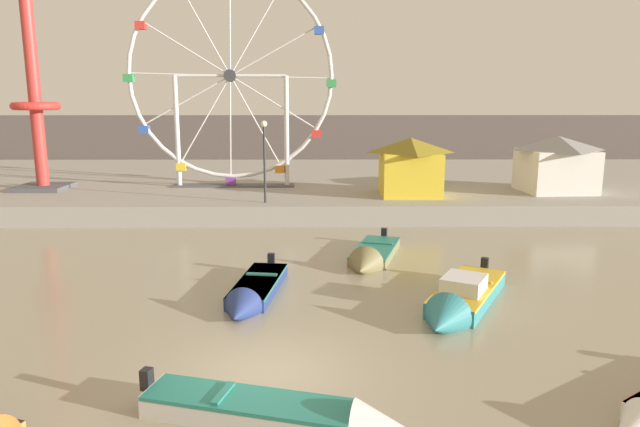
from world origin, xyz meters
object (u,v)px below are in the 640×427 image
at_px(carnival_booth_white_ticket, 556,163).
at_px(promenade_lamp_near, 264,150).
at_px(ferris_wheel_white_frame, 230,79).
at_px(motorboat_navy_blue, 252,294).
at_px(motorboat_pale_grey, 288,414).
at_px(motorboat_teal_painted, 459,301).
at_px(carnival_booth_yellow_awning, 410,165).
at_px(motorboat_olive_wood, 370,257).
at_px(drop_tower_red_tower, 34,90).

bearing_deg(carnival_booth_white_ticket, promenade_lamp_near, -171.55).
height_order(ferris_wheel_white_frame, promenade_lamp_near, ferris_wheel_white_frame).
height_order(motorboat_navy_blue, promenade_lamp_near, promenade_lamp_near).
distance_m(motorboat_pale_grey, promenade_lamp_near, 18.86).
height_order(motorboat_navy_blue, ferris_wheel_white_frame, ferris_wheel_white_frame).
relative_size(motorboat_navy_blue, ferris_wheel_white_frame, 0.41).
relative_size(motorboat_teal_painted, carnival_booth_white_ticket, 1.33).
bearing_deg(carnival_booth_white_ticket, motorboat_navy_blue, -139.60).
bearing_deg(carnival_booth_yellow_awning, motorboat_olive_wood, -106.33).
bearing_deg(motorboat_navy_blue, carnival_booth_yellow_awning, 160.37).
distance_m(motorboat_olive_wood, carnival_booth_yellow_awning, 10.29).
bearing_deg(promenade_lamp_near, carnival_booth_yellow_awning, 16.63).
relative_size(motorboat_navy_blue, carnival_booth_white_ticket, 1.23).
height_order(carnival_booth_white_ticket, promenade_lamp_near, promenade_lamp_near).
bearing_deg(carnival_booth_yellow_awning, ferris_wheel_white_frame, 163.52).
relative_size(ferris_wheel_white_frame, promenade_lamp_near, 3.03).
xyz_separation_m(motorboat_olive_wood, ferris_wheel_white_frame, (-7.01, 12.71, 7.05)).
bearing_deg(carnival_booth_white_ticket, ferris_wheel_white_frame, 170.06).
relative_size(motorboat_navy_blue, motorboat_pale_grey, 0.93).
bearing_deg(motorboat_pale_grey, promenade_lamp_near, 111.20).
bearing_deg(carnival_booth_yellow_awning, motorboat_navy_blue, -116.21).
xyz_separation_m(motorboat_navy_blue, ferris_wheel_white_frame, (-2.90, 16.92, 7.04)).
bearing_deg(carnival_booth_yellow_awning, motorboat_teal_painted, -92.18).
distance_m(carnival_booth_yellow_awning, carnival_booth_white_ticket, 8.43).
distance_m(ferris_wheel_white_frame, promenade_lamp_near, 6.94).
bearing_deg(motorboat_teal_painted, carnival_booth_white_ticket, 178.40).
bearing_deg(drop_tower_red_tower, motorboat_olive_wood, -33.19).
bearing_deg(carnival_booth_yellow_awning, promenade_lamp_near, -162.22).
bearing_deg(promenade_lamp_near, motorboat_navy_blue, -87.35).
relative_size(motorboat_olive_wood, promenade_lamp_near, 1.21).
bearing_deg(motorboat_olive_wood, ferris_wheel_white_frame, -134.35).
distance_m(drop_tower_red_tower, carnival_booth_yellow_awning, 21.33).
bearing_deg(motorboat_olive_wood, motorboat_teal_painted, 39.58).
bearing_deg(ferris_wheel_white_frame, drop_tower_red_tower, -174.49).
relative_size(motorboat_teal_painted, motorboat_pale_grey, 1.00).
xyz_separation_m(motorboat_olive_wood, motorboat_teal_painted, (2.15, -5.12, 0.10)).
xyz_separation_m(motorboat_teal_painted, carnival_booth_white_ticket, (9.21, 15.70, 2.35)).
bearing_deg(drop_tower_red_tower, promenade_lamp_near, -18.52).
xyz_separation_m(motorboat_olive_wood, carnival_booth_white_ticket, (11.36, 10.58, 2.46)).
bearing_deg(motorboat_teal_painted, motorboat_pale_grey, -9.59).
bearing_deg(motorboat_pale_grey, motorboat_olive_wood, 91.69).
distance_m(motorboat_olive_wood, motorboat_pale_grey, 11.50).
relative_size(drop_tower_red_tower, carnival_booth_yellow_awning, 3.79).
relative_size(motorboat_olive_wood, carnival_booth_yellow_awning, 1.33).
relative_size(ferris_wheel_white_frame, carnival_booth_yellow_awning, 3.33).
bearing_deg(motorboat_navy_blue, carnival_booth_white_ticket, 141.44).
height_order(motorboat_navy_blue, motorboat_pale_grey, motorboat_pale_grey).
relative_size(motorboat_olive_wood, motorboat_teal_painted, 0.89).
distance_m(drop_tower_red_tower, promenade_lamp_near, 14.23).
bearing_deg(motorboat_pale_grey, carnival_booth_yellow_awning, 89.78).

